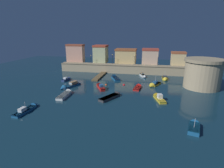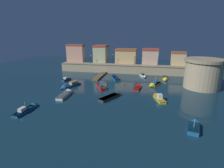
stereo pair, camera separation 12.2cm
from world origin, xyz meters
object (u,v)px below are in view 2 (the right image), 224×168
at_px(moored_boat_6, 158,97).
at_px(moored_boat_7, 154,85).
at_px(moored_boat_0, 66,94).
at_px(fortress_tower, 203,73).
at_px(mooring_buoy_1, 106,85).
at_px(quay_lamp_3, 158,59).
at_px(moored_boat_1, 112,96).
at_px(moored_boat_2, 115,78).
at_px(quay_lamp_2, 134,59).
at_px(moored_boat_5, 28,109).
at_px(quay_lamp_1, 113,58).
at_px(moored_boat_3, 69,86).
at_px(moored_boat_8, 165,79).
at_px(moored_boat_4, 100,86).
at_px(moored_boat_9, 143,76).
at_px(moored_boat_11, 67,79).
at_px(mooring_buoy_0, 124,85).
at_px(quay_lamp_0, 91,58).
at_px(moored_boat_12, 194,126).
at_px(moored_boat_10, 138,87).

height_order(moored_boat_6, moored_boat_7, moored_boat_7).
distance_m(moored_boat_0, moored_boat_7, 25.32).
relative_size(fortress_tower, mooring_buoy_1, 16.21).
height_order(quay_lamp_3, moored_boat_1, quay_lamp_3).
bearing_deg(moored_boat_2, quay_lamp_2, -57.44).
bearing_deg(moored_boat_5, quay_lamp_1, -10.97).
xyz_separation_m(moored_boat_2, moored_boat_3, (-11.02, -12.77, 0.07)).
xyz_separation_m(moored_boat_5, moored_boat_8, (29.09, 30.60, 0.08)).
bearing_deg(moored_boat_7, quay_lamp_1, -108.76).
height_order(moored_boat_4, moored_boat_9, moored_boat_4).
bearing_deg(moored_boat_11, mooring_buoy_0, -82.61).
bearing_deg(quay_lamp_0, moored_boat_0, -84.83).
height_order(moored_boat_0, moored_boat_9, moored_boat_0).
xyz_separation_m(moored_boat_0, moored_boat_1, (11.74, 0.86, -0.04)).
bearing_deg(moored_boat_5, moored_boat_2, -19.77).
bearing_deg(moored_boat_0, moored_boat_1, -88.08).
bearing_deg(mooring_buoy_1, moored_boat_6, -30.39).
relative_size(quay_lamp_1, moored_boat_0, 0.54).
bearing_deg(moored_boat_6, moored_boat_5, 99.15).
height_order(quay_lamp_2, quay_lamp_3, quay_lamp_2).
bearing_deg(moored_boat_0, fortress_tower, -70.87).
bearing_deg(moored_boat_12, quay_lamp_1, 43.29).
xyz_separation_m(fortress_tower, mooring_buoy_1, (-27.13, -2.80, -4.19)).
bearing_deg(quay_lamp_2, moored_boat_6, -73.14).
bearing_deg(quay_lamp_3, fortress_tower, -51.67).
height_order(moored_boat_4, moored_boat_11, moored_boat_4).
distance_m(moored_boat_9, mooring_buoy_0, 12.75).
bearing_deg(quay_lamp_2, quay_lamp_0, 180.00).
bearing_deg(moored_boat_12, mooring_buoy_1, 57.15).
xyz_separation_m(quay_lamp_1, moored_boat_11, (-12.31, -14.77, -5.39)).
height_order(fortress_tower, moored_boat_11, fortress_tower).
bearing_deg(moored_boat_4, moored_boat_5, 120.84).
distance_m(moored_boat_4, moored_boat_6, 16.62).
bearing_deg(moored_boat_10, moored_boat_8, -28.97).
distance_m(quay_lamp_0, moored_boat_2, 15.54).
height_order(moored_boat_9, moored_boat_10, moored_boat_9).
bearing_deg(fortress_tower, moored_boat_8, 142.68).
distance_m(quay_lamp_1, moored_boat_8, 21.52).
distance_m(moored_boat_2, moored_boat_12, 35.50).
relative_size(moored_boat_2, moored_boat_3, 0.94).
xyz_separation_m(moored_boat_9, moored_boat_12, (9.41, -34.19, -0.08)).
bearing_deg(quay_lamp_1, moored_boat_2, -73.90).
height_order(moored_boat_11, mooring_buoy_0, moored_boat_11).
xyz_separation_m(moored_boat_4, mooring_buoy_1, (0.93, 3.29, -0.50)).
distance_m(quay_lamp_3, moored_boat_4, 27.03).
distance_m(moored_boat_1, moored_boat_6, 10.90).
bearing_deg(moored_boat_5, moored_boat_10, -43.48).
height_order(moored_boat_4, moored_boat_12, moored_boat_12).
bearing_deg(moored_boat_4, moored_boat_1, -172.25).
bearing_deg(moored_boat_11, quay_lamp_1, -26.80).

